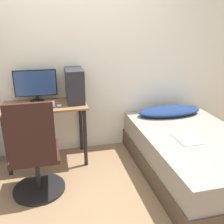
{
  "coord_description": "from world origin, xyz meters",
  "views": [
    {
      "loc": [
        -0.18,
        -1.82,
        1.66
      ],
      "look_at": [
        0.42,
        0.62,
        0.75
      ],
      "focal_mm": 40.0,
      "sensor_mm": 36.0,
      "label": 1
    }
  ],
  "objects_px": {
    "bed": "(193,154)",
    "keyboard": "(36,107)",
    "pc_tower": "(75,85)",
    "monitor": "(36,85)",
    "office_chair": "(36,161)"
  },
  "relations": [
    {
      "from": "office_chair",
      "to": "pc_tower",
      "type": "xyz_separation_m",
      "value": [
        0.47,
        0.69,
        0.56
      ]
    },
    {
      "from": "pc_tower",
      "to": "monitor",
      "type": "bearing_deg",
      "value": 165.89
    },
    {
      "from": "office_chair",
      "to": "pc_tower",
      "type": "relative_size",
      "value": 2.59
    },
    {
      "from": "keyboard",
      "to": "pc_tower",
      "type": "distance_m",
      "value": 0.51
    },
    {
      "from": "office_chair",
      "to": "keyboard",
      "type": "distance_m",
      "value": 0.66
    },
    {
      "from": "bed",
      "to": "keyboard",
      "type": "relative_size",
      "value": 4.48
    },
    {
      "from": "keyboard",
      "to": "pc_tower",
      "type": "bearing_deg",
      "value": 18.52
    },
    {
      "from": "bed",
      "to": "monitor",
      "type": "relative_size",
      "value": 3.67
    },
    {
      "from": "bed",
      "to": "keyboard",
      "type": "height_order",
      "value": "keyboard"
    },
    {
      "from": "office_chair",
      "to": "keyboard",
      "type": "xyz_separation_m",
      "value": [
        0.02,
        0.54,
        0.37
      ]
    },
    {
      "from": "office_chair",
      "to": "monitor",
      "type": "bearing_deg",
      "value": 88.32
    },
    {
      "from": "office_chair",
      "to": "monitor",
      "type": "xyz_separation_m",
      "value": [
        0.02,
        0.81,
        0.57
      ]
    },
    {
      "from": "monitor",
      "to": "keyboard",
      "type": "height_order",
      "value": "monitor"
    },
    {
      "from": "bed",
      "to": "monitor",
      "type": "bearing_deg",
      "value": 154.41
    },
    {
      "from": "bed",
      "to": "keyboard",
      "type": "distance_m",
      "value": 1.86
    }
  ]
}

